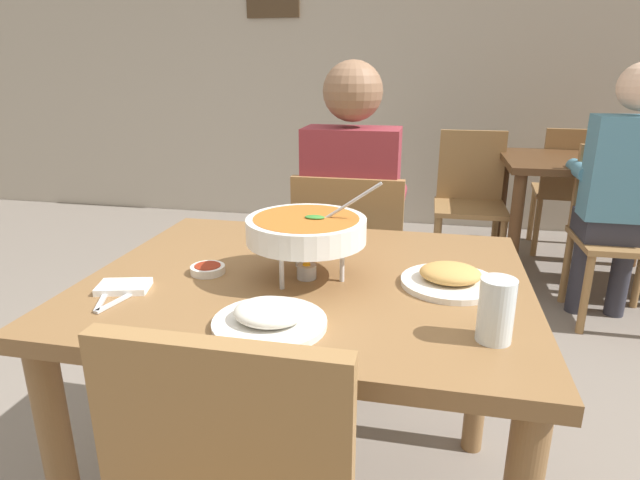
{
  "coord_description": "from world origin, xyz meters",
  "views": [
    {
      "loc": [
        0.29,
        -1.23,
        1.28
      ],
      "look_at": [
        0.0,
        0.15,
        0.82
      ],
      "focal_mm": 29.49,
      "sensor_mm": 36.0,
      "label": 1
    }
  ],
  "objects_px": {
    "rice_plate": "(269,318)",
    "sauce_dish": "(208,269)",
    "drink_glass": "(496,313)",
    "dining_table_far": "(588,182)",
    "chair_bg_left": "(618,223)",
    "appetizer_plate": "(450,278)",
    "curry_bowl": "(307,230)",
    "chair_bg_corner": "(470,193)",
    "patron_bg_left": "(622,182)",
    "dining_table_main": "(308,318)",
    "chair_diner_main": "(350,268)",
    "diner_main": "(352,210)",
    "chair_bg_right": "(570,184)"
  },
  "relations": [
    {
      "from": "diner_main",
      "to": "dining_table_far",
      "type": "xyz_separation_m",
      "value": [
        1.23,
        1.37,
        -0.12
      ]
    },
    {
      "from": "drink_glass",
      "to": "chair_bg_corner",
      "type": "relative_size",
      "value": 0.14
    },
    {
      "from": "drink_glass",
      "to": "dining_table_far",
      "type": "distance_m",
      "value": 2.53
    },
    {
      "from": "appetizer_plate",
      "to": "chair_bg_left",
      "type": "height_order",
      "value": "chair_bg_left"
    },
    {
      "from": "curry_bowl",
      "to": "patron_bg_left",
      "type": "bearing_deg",
      "value": 52.29
    },
    {
      "from": "dining_table_far",
      "to": "curry_bowl",
      "type": "bearing_deg",
      "value": -119.66
    },
    {
      "from": "chair_bg_left",
      "to": "patron_bg_left",
      "type": "height_order",
      "value": "patron_bg_left"
    },
    {
      "from": "curry_bowl",
      "to": "drink_glass",
      "type": "distance_m",
      "value": 0.5
    },
    {
      "from": "dining_table_main",
      "to": "rice_plate",
      "type": "distance_m",
      "value": 0.32
    },
    {
      "from": "rice_plate",
      "to": "dining_table_far",
      "type": "relative_size",
      "value": 0.24
    },
    {
      "from": "sauce_dish",
      "to": "chair_bg_right",
      "type": "height_order",
      "value": "chair_bg_right"
    },
    {
      "from": "appetizer_plate",
      "to": "dining_table_far",
      "type": "bearing_deg",
      "value": 67.74
    },
    {
      "from": "dining_table_main",
      "to": "diner_main",
      "type": "xyz_separation_m",
      "value": [
        0.0,
        0.77,
        0.1
      ]
    },
    {
      "from": "drink_glass",
      "to": "chair_bg_left",
      "type": "xyz_separation_m",
      "value": [
        0.84,
        1.92,
        -0.31
      ]
    },
    {
      "from": "drink_glass",
      "to": "dining_table_far",
      "type": "relative_size",
      "value": 0.13
    },
    {
      "from": "dining_table_main",
      "to": "diner_main",
      "type": "bearing_deg",
      "value": 90.0
    },
    {
      "from": "diner_main",
      "to": "rice_plate",
      "type": "distance_m",
      "value": 1.06
    },
    {
      "from": "chair_bg_corner",
      "to": "drink_glass",
      "type": "bearing_deg",
      "value": -92.8
    },
    {
      "from": "chair_diner_main",
      "to": "rice_plate",
      "type": "height_order",
      "value": "chair_diner_main"
    },
    {
      "from": "curry_bowl",
      "to": "chair_bg_corner",
      "type": "bearing_deg",
      "value": 76.03
    },
    {
      "from": "appetizer_plate",
      "to": "drink_glass",
      "type": "relative_size",
      "value": 1.85
    },
    {
      "from": "chair_bg_left",
      "to": "chair_bg_corner",
      "type": "bearing_deg",
      "value": 142.94
    },
    {
      "from": "diner_main",
      "to": "dining_table_far",
      "type": "relative_size",
      "value": 1.31
    },
    {
      "from": "chair_bg_left",
      "to": "diner_main",
      "type": "bearing_deg",
      "value": -144.71
    },
    {
      "from": "rice_plate",
      "to": "sauce_dish",
      "type": "relative_size",
      "value": 2.67
    },
    {
      "from": "dining_table_main",
      "to": "dining_table_far",
      "type": "xyz_separation_m",
      "value": [
        1.23,
        2.14,
        -0.02
      ]
    },
    {
      "from": "dining_table_main",
      "to": "chair_bg_left",
      "type": "relative_size",
      "value": 1.24
    },
    {
      "from": "diner_main",
      "to": "dining_table_main",
      "type": "bearing_deg",
      "value": -90.0
    },
    {
      "from": "dining_table_far",
      "to": "chair_bg_right",
      "type": "height_order",
      "value": "chair_bg_right"
    },
    {
      "from": "appetizer_plate",
      "to": "chair_bg_right",
      "type": "distance_m",
      "value": 2.79
    },
    {
      "from": "chair_bg_left",
      "to": "chair_bg_corner",
      "type": "distance_m",
      "value": 0.9
    },
    {
      "from": "rice_plate",
      "to": "sauce_dish",
      "type": "height_order",
      "value": "rice_plate"
    },
    {
      "from": "curry_bowl",
      "to": "dining_table_far",
      "type": "height_order",
      "value": "curry_bowl"
    },
    {
      "from": "curry_bowl",
      "to": "sauce_dish",
      "type": "bearing_deg",
      "value": -175.81
    },
    {
      "from": "chair_bg_left",
      "to": "chair_bg_right",
      "type": "bearing_deg",
      "value": 91.12
    },
    {
      "from": "curry_bowl",
      "to": "rice_plate",
      "type": "relative_size",
      "value": 1.39
    },
    {
      "from": "drink_glass",
      "to": "curry_bowl",
      "type": "bearing_deg",
      "value": 151.24
    },
    {
      "from": "diner_main",
      "to": "patron_bg_left",
      "type": "distance_m",
      "value": 1.46
    },
    {
      "from": "chair_diner_main",
      "to": "chair_bg_left",
      "type": "relative_size",
      "value": 1.0
    },
    {
      "from": "dining_table_far",
      "to": "chair_bg_left",
      "type": "xyz_separation_m",
      "value": [
        0.04,
        -0.47,
        -0.12
      ]
    },
    {
      "from": "chair_bg_left",
      "to": "chair_bg_right",
      "type": "distance_m",
      "value": 0.97
    },
    {
      "from": "chair_bg_right",
      "to": "patron_bg_left",
      "type": "relative_size",
      "value": 0.69
    },
    {
      "from": "sauce_dish",
      "to": "drink_glass",
      "type": "relative_size",
      "value": 0.69
    },
    {
      "from": "chair_bg_left",
      "to": "appetizer_plate",
      "type": "bearing_deg",
      "value": -118.9
    },
    {
      "from": "rice_plate",
      "to": "patron_bg_left",
      "type": "relative_size",
      "value": 0.18
    },
    {
      "from": "appetizer_plate",
      "to": "dining_table_far",
      "type": "xyz_separation_m",
      "value": [
        0.87,
        2.13,
        -0.16
      ]
    },
    {
      "from": "curry_bowl",
      "to": "patron_bg_left",
      "type": "relative_size",
      "value": 0.25
    },
    {
      "from": "chair_bg_right",
      "to": "patron_bg_left",
      "type": "bearing_deg",
      "value": -91.67
    },
    {
      "from": "rice_plate",
      "to": "chair_bg_corner",
      "type": "height_order",
      "value": "chair_bg_corner"
    },
    {
      "from": "chair_diner_main",
      "to": "chair_bg_corner",
      "type": "bearing_deg",
      "value": 69.37
    }
  ]
}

